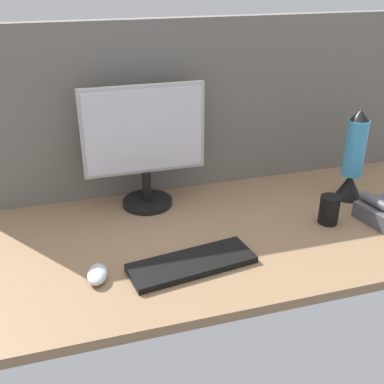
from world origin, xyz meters
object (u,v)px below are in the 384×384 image
at_px(keyboard, 192,263).
at_px(mug_black_travel, 329,210).
at_px(monitor, 144,141).
at_px(lava_lamp, 353,162).
at_px(mouse, 97,274).

distance_m(keyboard, mug_black_travel, 0.53).
distance_m(monitor, lava_lamp, 0.76).
xyz_separation_m(keyboard, mug_black_travel, (0.52, 0.12, 0.04)).
distance_m(mouse, lava_lamp, 1.00).
relative_size(monitor, mouse, 4.54).
height_order(mouse, mug_black_travel, mug_black_travel).
bearing_deg(mouse, mug_black_travel, 18.30).
xyz_separation_m(mug_black_travel, lava_lamp, (0.17, 0.15, 0.09)).
xyz_separation_m(monitor, lava_lamp, (0.73, -0.16, -0.10)).
bearing_deg(keyboard, monitor, 87.79).
bearing_deg(mug_black_travel, monitor, 150.82).
xyz_separation_m(keyboard, mouse, (-0.27, 0.02, 0.01)).
bearing_deg(monitor, keyboard, -84.23).
bearing_deg(monitor, lava_lamp, -12.65).
height_order(mug_black_travel, lava_lamp, lava_lamp).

